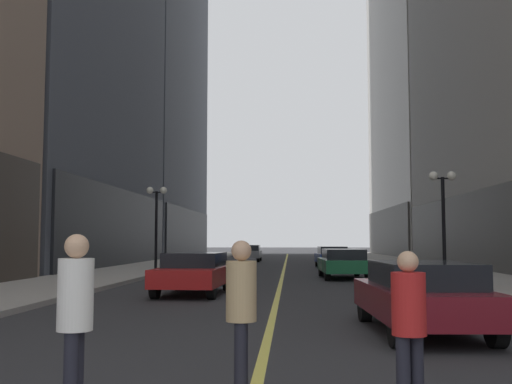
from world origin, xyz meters
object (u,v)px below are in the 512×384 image
at_px(car_grey, 250,253).
at_px(pedestrian_in_red_jacket, 409,320).
at_px(street_lamp_right_mid, 443,201).
at_px(street_lamp_left_far, 156,210).
at_px(car_red, 194,272).
at_px(car_green, 343,262).
at_px(car_blue, 332,256).
at_px(car_maroon, 422,294).
at_px(pedestrian_in_tan_trench, 241,306).
at_px(pedestrian_in_white_shirt, 75,311).

distance_m(car_grey, pedestrian_in_red_jacket, 42.06).
relative_size(car_grey, pedestrian_in_red_jacket, 2.54).
distance_m(car_grey, street_lamp_right_mid, 26.09).
bearing_deg(street_lamp_left_far, car_red, -70.96).
height_order(car_green, car_blue, same).
distance_m(car_green, pedestrian_in_red_jacket, 21.06).
height_order(car_red, street_lamp_left_far, street_lamp_left_far).
relative_size(car_maroon, street_lamp_left_far, 1.01).
bearing_deg(pedestrian_in_tan_trench, car_blue, 84.25).
relative_size(car_blue, car_grey, 1.01).
relative_size(pedestrian_in_white_shirt, street_lamp_right_mid, 0.40).
xyz_separation_m(car_maroon, car_green, (-0.07, 15.79, 0.00)).
distance_m(car_green, pedestrian_in_tan_trench, 20.69).
distance_m(pedestrian_in_white_shirt, street_lamp_right_mid, 19.82).
relative_size(car_red, street_lamp_left_far, 0.98).
distance_m(car_maroon, car_grey, 37.03).
bearing_deg(car_blue, pedestrian_in_tan_trench, -95.75).
bearing_deg(car_maroon, street_lamp_right_mid, 73.89).
height_order(car_red, street_lamp_right_mid, street_lamp_right_mid).
xyz_separation_m(car_red, car_grey, (-0.21, 28.99, -0.00)).
bearing_deg(pedestrian_in_white_shirt, car_blue, 81.74).
bearing_deg(street_lamp_right_mid, pedestrian_in_tan_trench, -110.99).
height_order(car_green, street_lamp_right_mid, street_lamp_right_mid).
distance_m(pedestrian_in_white_shirt, pedestrian_in_red_jacket, 3.26).
xyz_separation_m(car_green, pedestrian_in_white_shirt, (-4.41, -21.44, 0.32)).
bearing_deg(street_lamp_left_far, car_maroon, -63.35).
bearing_deg(pedestrian_in_tan_trench, pedestrian_in_red_jacket, -17.46).
bearing_deg(pedestrian_in_red_jacket, pedestrian_in_white_shirt, -172.59).
height_order(car_maroon, pedestrian_in_white_shirt, pedestrian_in_white_shirt).
xyz_separation_m(car_grey, street_lamp_right_mid, (9.28, -24.26, 2.54)).
xyz_separation_m(car_grey, street_lamp_left_far, (-3.52, -18.18, 2.54)).
relative_size(pedestrian_in_white_shirt, street_lamp_left_far, 0.40).
bearing_deg(street_lamp_right_mid, car_blue, 103.82).
relative_size(car_green, pedestrian_in_red_jacket, 2.92).
bearing_deg(street_lamp_left_far, car_grey, 79.03).
height_order(car_blue, pedestrian_in_red_jacket, pedestrian_in_red_jacket).
bearing_deg(street_lamp_left_far, pedestrian_in_white_shirt, -78.82).
bearing_deg(car_green, street_lamp_right_mid, -43.58).
bearing_deg(car_blue, car_maroon, -90.31).
relative_size(car_red, car_green, 0.92).
bearing_deg(street_lamp_right_mid, pedestrian_in_red_jacket, -105.33).
relative_size(car_red, car_blue, 1.04).
distance_m(car_maroon, car_green, 15.79).
distance_m(car_grey, pedestrian_in_tan_trench, 41.37).
height_order(pedestrian_in_red_jacket, street_lamp_right_mid, street_lamp_right_mid).
xyz_separation_m(car_maroon, pedestrian_in_red_jacket, (-1.25, -5.23, 0.22)).
height_order(pedestrian_in_tan_trench, street_lamp_left_far, street_lamp_left_far).
xyz_separation_m(car_maroon, car_grey, (-5.72, 36.58, -0.00)).
bearing_deg(car_maroon, car_green, 90.27).
distance_m(pedestrian_in_red_jacket, street_lamp_right_mid, 18.36).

